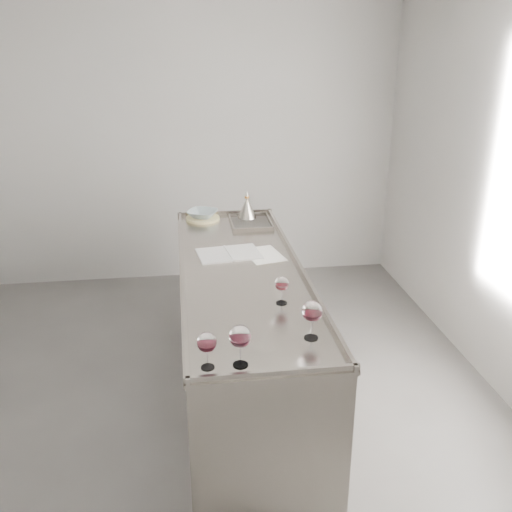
{
  "coord_description": "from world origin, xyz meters",
  "views": [
    {
      "loc": [
        0.14,
        -2.96,
        2.32
      ],
      "look_at": [
        0.59,
        0.33,
        1.02
      ],
      "focal_mm": 40.0,
      "sensor_mm": 36.0,
      "label": 1
    }
  ],
  "objects": [
    {
      "name": "room_shell",
      "position": [
        0.0,
        0.0,
        1.4
      ],
      "size": [
        4.54,
        5.04,
        2.84
      ],
      "color": "#4D4B48",
      "rests_on": "ground"
    },
    {
      "name": "counter",
      "position": [
        0.5,
        0.3,
        0.47
      ],
      "size": [
        0.77,
        2.42,
        0.97
      ],
      "color": "gray",
      "rests_on": "ground"
    },
    {
      "name": "wine_glass_left",
      "position": [
        0.23,
        -0.78,
        1.06
      ],
      "size": [
        0.09,
        0.09,
        0.17
      ],
      "rotation": [
        0.0,
        0.0,
        -0.09
      ],
      "color": "white",
      "rests_on": "counter"
    },
    {
      "name": "wine_glass_middle",
      "position": [
        0.37,
        -0.78,
        1.08
      ],
      "size": [
        0.1,
        0.1,
        0.2
      ],
      "rotation": [
        0.0,
        0.0,
        0.42
      ],
      "color": "white",
      "rests_on": "counter"
    },
    {
      "name": "wine_glass_right",
      "position": [
        0.74,
        -0.59,
        1.08
      ],
      "size": [
        0.1,
        0.1,
        0.2
      ],
      "rotation": [
        0.0,
        0.0,
        0.11
      ],
      "color": "white",
      "rests_on": "counter"
    },
    {
      "name": "wine_glass_small",
      "position": [
        0.66,
        -0.19,
        1.05
      ],
      "size": [
        0.08,
        0.08,
        0.16
      ],
      "rotation": [
        0.0,
        0.0,
        0.12
      ],
      "color": "white",
      "rests_on": "counter"
    },
    {
      "name": "notebook",
      "position": [
        0.45,
        0.59,
        0.95
      ],
      "size": [
        0.44,
        0.34,
        0.02
      ],
      "rotation": [
        0.0,
        0.0,
        0.13
      ],
      "color": "silver",
      "rests_on": "counter"
    },
    {
      "name": "loose_paper_top",
      "position": [
        0.68,
        0.55,
        0.94
      ],
      "size": [
        0.28,
        0.35,
        0.0
      ],
      "primitive_type": "cube",
      "rotation": [
        0.0,
        0.0,
        0.22
      ],
      "color": "white",
      "rests_on": "counter"
    },
    {
      "name": "trivet",
      "position": [
        0.31,
        1.38,
        0.95
      ],
      "size": [
        0.34,
        0.34,
        0.02
      ],
      "primitive_type": "cylinder",
      "rotation": [
        0.0,
        0.0,
        0.33
      ],
      "color": "beige",
      "rests_on": "counter"
    },
    {
      "name": "ceramic_bowl",
      "position": [
        0.31,
        1.38,
        0.99
      ],
      "size": [
        0.3,
        0.3,
        0.06
      ],
      "primitive_type": "imported",
      "rotation": [
        0.0,
        0.0,
        -0.42
      ],
      "color": "#93A7AC",
      "rests_on": "trivet"
    },
    {
      "name": "wine_funnel",
      "position": [
        0.67,
        1.38,
        1.01
      ],
      "size": [
        0.15,
        0.15,
        0.22
      ],
      "rotation": [
        0.0,
        0.0,
        -0.32
      ],
      "color": "#AEA79B",
      "rests_on": "counter"
    }
  ]
}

